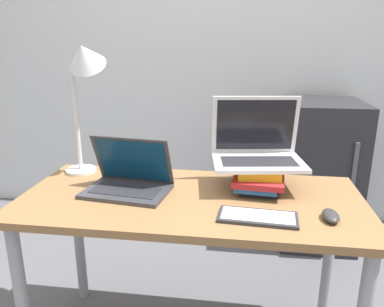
% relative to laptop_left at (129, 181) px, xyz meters
% --- Properties ---
extents(wall_back, '(8.00, 0.05, 2.70)m').
position_rel_laptop_left_xyz_m(wall_back, '(0.26, 1.41, 0.58)').
color(wall_back, silver).
rests_on(wall_back, ground_plane).
extents(desk, '(1.36, 0.63, 0.73)m').
position_rel_laptop_left_xyz_m(desk, '(0.26, -0.02, -0.14)').
color(desk, brown).
rests_on(desk, ground_plane).
extents(laptop_left, '(0.36, 0.27, 0.23)m').
position_rel_laptop_left_xyz_m(laptop_left, '(0.00, 0.00, 0.00)').
color(laptop_left, '#333338').
rests_on(laptop_left, desk).
extents(book_stack, '(0.23, 0.30, 0.11)m').
position_rel_laptop_left_xyz_m(book_stack, '(0.53, 0.10, 0.01)').
color(book_stack, black).
rests_on(book_stack, desk).
extents(laptop_on_books, '(0.40, 0.31, 0.27)m').
position_rel_laptop_left_xyz_m(laptop_on_books, '(0.52, 0.14, 0.11)').
color(laptop_on_books, silver).
rests_on(laptop_on_books, book_stack).
extents(wireless_keyboard, '(0.28, 0.14, 0.01)m').
position_rel_laptop_left_xyz_m(wireless_keyboard, '(0.52, -0.18, -0.04)').
color(wireless_keyboard, '#28282D').
rests_on(wireless_keyboard, desk).
extents(mouse, '(0.06, 0.10, 0.03)m').
position_rel_laptop_left_xyz_m(mouse, '(0.77, -0.16, -0.03)').
color(mouse, '#2D2D2D').
rests_on(mouse, desk).
extents(desk_lamp, '(0.23, 0.20, 0.62)m').
position_rel_laptop_left_xyz_m(desk_lamp, '(-0.23, 0.16, 0.42)').
color(desk_lamp, silver).
rests_on(desk_lamp, desk).
extents(mini_fridge, '(0.48, 0.54, 0.96)m').
position_rel_laptop_left_xyz_m(mini_fridge, '(0.97, 1.05, -0.29)').
color(mini_fridge, '#232328').
rests_on(mini_fridge, ground_plane).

